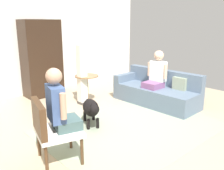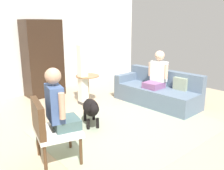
# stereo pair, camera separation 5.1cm
# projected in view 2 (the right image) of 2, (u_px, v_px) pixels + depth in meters

# --- Properties ---
(ground_plane) EXTENTS (7.61, 7.61, 0.00)m
(ground_plane) POSITION_uv_depth(u_px,v_px,m) (118.00, 124.00, 4.58)
(ground_plane) COLOR tan
(back_wall) EXTENTS (6.94, 0.12, 2.71)m
(back_wall) POSITION_uv_depth(u_px,v_px,m) (40.00, 43.00, 6.52)
(back_wall) COLOR silver
(back_wall) RESTS_ON ground
(area_rug) EXTENTS (3.13, 2.35, 0.01)m
(area_rug) POSITION_uv_depth(u_px,v_px,m) (132.00, 128.00, 4.43)
(area_rug) COLOR gray
(area_rug) RESTS_ON ground
(couch) EXTENTS (0.89, 2.05, 0.78)m
(couch) POSITION_uv_depth(u_px,v_px,m) (157.00, 92.00, 5.72)
(couch) COLOR slate
(couch) RESTS_ON ground
(armchair) EXTENTS (0.71, 0.73, 0.90)m
(armchair) POSITION_uv_depth(u_px,v_px,m) (49.00, 126.00, 3.22)
(armchair) COLOR #4C331E
(armchair) RESTS_ON ground
(person_on_couch) EXTENTS (0.51, 0.54, 0.85)m
(person_on_couch) POSITION_uv_depth(u_px,v_px,m) (157.00, 73.00, 5.56)
(person_on_couch) COLOR #7E4F7D
(person_on_armchair) EXTENTS (0.49, 0.52, 0.86)m
(person_on_armchair) POSITION_uv_depth(u_px,v_px,m) (58.00, 105.00, 3.21)
(person_on_armchair) COLOR #405A5A
(round_end_table) EXTENTS (0.56, 0.56, 0.67)m
(round_end_table) POSITION_uv_depth(u_px,v_px,m) (88.00, 85.00, 5.75)
(round_end_table) COLOR olive
(round_end_table) RESTS_ON ground
(dog) EXTENTS (0.52, 0.81, 0.55)m
(dog) POSITION_uv_depth(u_px,v_px,m) (91.00, 108.00, 4.46)
(dog) COLOR black
(dog) RESTS_ON ground
(column_lamp) EXTENTS (0.20, 0.20, 1.40)m
(column_lamp) POSITION_uv_depth(u_px,v_px,m) (83.00, 75.00, 5.59)
(column_lamp) COLOR #4C4742
(column_lamp) RESTS_ON ground
(armoire_cabinet) EXTENTS (0.94, 0.56, 1.96)m
(armoire_cabinet) POSITION_uv_depth(u_px,v_px,m) (43.00, 59.00, 6.22)
(armoire_cabinet) COLOR black
(armoire_cabinet) RESTS_ON ground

